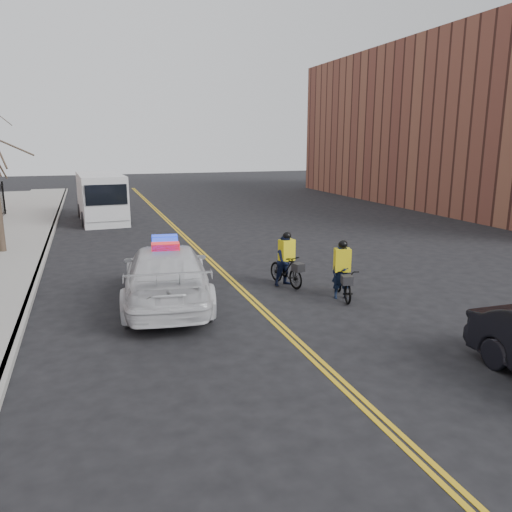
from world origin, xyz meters
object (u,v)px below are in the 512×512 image
at_px(police_cruiser, 166,274).
at_px(cyclist_far, 287,264).
at_px(cargo_van, 102,198).
at_px(cyclist_near, 342,278).

distance_m(police_cruiser, cyclist_far, 3.87).
distance_m(police_cruiser, cargo_van, 16.03).
xyz_separation_m(police_cruiser, cyclist_far, (3.82, 0.56, -0.16)).
xyz_separation_m(cargo_van, cyclist_near, (5.98, -17.14, -0.69)).
relative_size(cyclist_near, cyclist_far, 1.05).
xyz_separation_m(cargo_van, cyclist_far, (4.98, -15.42, -0.61)).
xyz_separation_m(police_cruiser, cyclist_near, (4.82, -1.16, -0.24)).
height_order(police_cruiser, cargo_van, cargo_van).
bearing_deg(cargo_van, police_cruiser, -89.09).
distance_m(cargo_van, cyclist_near, 18.17).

